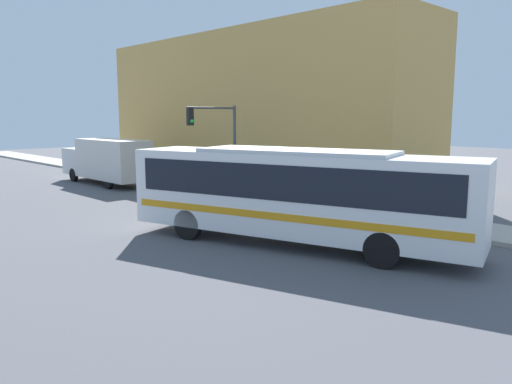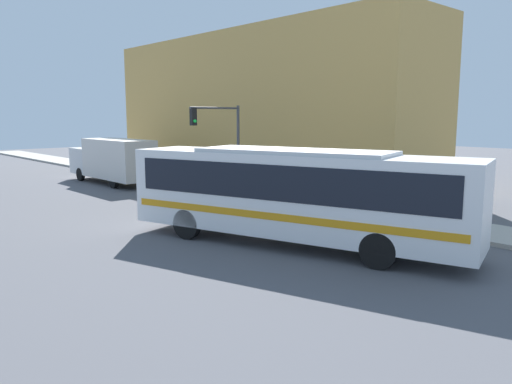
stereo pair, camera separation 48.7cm
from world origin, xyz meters
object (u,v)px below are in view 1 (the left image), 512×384
city_bus (295,190)px  fire_hydrant (324,200)px  traffic_light_pole (218,133)px  parking_meter (243,178)px  pedestrian_near_corner (222,174)px  delivery_truck (106,160)px  pedestrian_mid_block (290,180)px

city_bus → fire_hydrant: (5.56, 3.18, -1.38)m
traffic_light_pole → parking_meter: 2.74m
parking_meter → pedestrian_near_corner: bearing=73.5°
delivery_truck → fire_hydrant: size_ratio=10.74×
city_bus → delivery_truck: size_ratio=1.46×
city_bus → pedestrian_near_corner: city_bus is taller
city_bus → traffic_light_pole: traffic_light_pole is taller
fire_hydrant → pedestrian_mid_block: size_ratio=0.43×
traffic_light_pole → pedestrian_mid_block: size_ratio=2.65×
city_bus → fire_hydrant: bearing=12.9°
city_bus → parking_meter: city_bus is taller
fire_hydrant → parking_meter: (0.00, 5.67, 0.55)m
delivery_truck → pedestrian_near_corner: 8.34m
city_bus → delivery_truck: (2.81, 19.11, -0.32)m
parking_meter → pedestrian_mid_block: 2.64m
delivery_truck → parking_meter: 10.64m
delivery_truck → traffic_light_pole: traffic_light_pole is taller
city_bus → parking_meter: size_ratio=8.76×
pedestrian_mid_block → delivery_truck: bearing=107.8°
traffic_light_pole → pedestrian_near_corner: 3.67m
city_bus → pedestrian_mid_block: 9.51m
fire_hydrant → pedestrian_mid_block: pedestrian_mid_block is taller
delivery_truck → pedestrian_mid_block: bearing=-72.2°
pedestrian_near_corner → traffic_light_pole: bearing=-133.4°
delivery_truck → pedestrian_near_corner: (3.57, -7.51, -0.61)m
city_bus → traffic_light_pole: bearing=48.0°
pedestrian_near_corner → city_bus: bearing=-118.8°
traffic_light_pole → pedestrian_near_corner: size_ratio=2.92×
fire_hydrant → pedestrian_mid_block: bearing=69.1°
parking_meter → pedestrian_near_corner: 2.87m
delivery_truck → pedestrian_mid_block: (4.04, -12.56, -0.51)m
delivery_truck → traffic_light_pole: 9.80m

